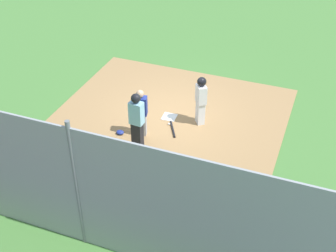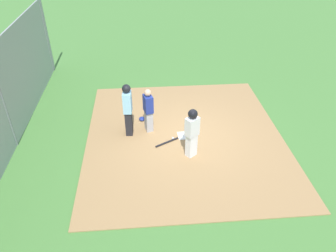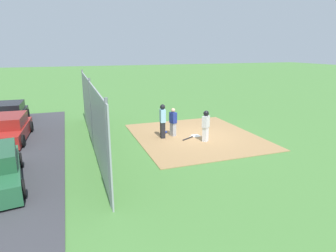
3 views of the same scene
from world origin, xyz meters
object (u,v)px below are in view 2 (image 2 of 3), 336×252
object	(u,v)px
home_plate	(185,136)
baseball	(173,138)
catcher	(148,110)
umpire	(128,109)
baseball_bat	(167,142)
catcher_mask	(142,119)
runner	(192,130)

from	to	relation	value
home_plate	baseball	distance (m)	0.43
catcher	umpire	world-z (taller)	umpire
umpire	baseball_bat	distance (m)	1.65
home_plate	baseball_bat	xyz separation A→B (m)	(0.35, -0.61, 0.02)
catcher	catcher_mask	bearing A→B (deg)	95.67
runner	baseball_bat	distance (m)	1.30
catcher_mask	baseball	size ratio (longest dim) A/B	3.24
umpire	baseball	size ratio (longest dim) A/B	24.58
baseball	runner	bearing A→B (deg)	28.80
home_plate	catcher_mask	bearing A→B (deg)	-127.58
home_plate	catcher	size ratio (longest dim) A/B	0.29
home_plate	baseball	world-z (taller)	baseball
runner	baseball	xyz separation A→B (m)	(-0.86, -0.47, -0.88)
home_plate	umpire	bearing A→B (deg)	-98.97
catcher	baseball	size ratio (longest dim) A/B	20.77
umpire	runner	world-z (taller)	umpire
baseball_bat	baseball	xyz separation A→B (m)	(-0.20, 0.21, 0.01)
umpire	runner	distance (m)	2.28
home_plate	runner	world-z (taller)	runner
baseball_bat	catcher_mask	bearing A→B (deg)	-90.16
baseball	catcher_mask	bearing A→B (deg)	-141.00
home_plate	catcher	bearing A→B (deg)	-111.57
home_plate	baseball	size ratio (longest dim) A/B	5.95
runner	catcher_mask	world-z (taller)	runner
catcher	baseball	xyz separation A→B (m)	(0.61, 0.75, -0.75)
runner	baseball_bat	world-z (taller)	runner
home_plate	catcher_mask	world-z (taller)	catcher_mask
home_plate	catcher_mask	size ratio (longest dim) A/B	1.83
catcher	catcher_mask	size ratio (longest dim) A/B	6.40
home_plate	umpire	distance (m)	2.07
home_plate	runner	distance (m)	1.35
baseball_bat	runner	bearing A→B (deg)	106.96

